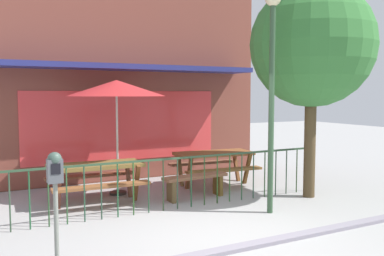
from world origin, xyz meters
The scene contains 11 objects.
ground centered at (0.00, 0.00, 0.00)m, with size 40.00×40.00×0.00m, color #9D9C9B.
pub_storefront centered at (0.00, 5.06, 2.83)m, with size 7.49×1.40×5.70m.
patio_fence_front centered at (0.00, 1.84, 0.66)m, with size 6.31×0.04×0.97m.
picnic_table_left centered at (-1.23, 2.97, 0.61)m, with size 1.85×1.43×0.79m.
picnic_table_right centered at (1.65, 3.33, 0.61)m, with size 1.91×1.51×0.79m.
patio_umbrella centered at (-0.63, 3.47, 2.24)m, with size 2.06×2.06×2.42m.
patio_bench centered at (0.67, 2.39, 0.35)m, with size 1.42×0.42×0.48m.
parking_meter_near centered at (-2.46, 0.12, 1.11)m, with size 0.18×0.17×1.44m.
street_tree centered at (2.82, 1.42, 3.10)m, with size 2.52×2.52×4.38m.
street_lamp centered at (1.37, 0.85, 2.56)m, with size 0.28×0.28×3.92m.
curb_edge centered at (0.00, -0.40, 0.00)m, with size 10.48×0.20×0.11m, color gray.
Camera 1 is at (-3.30, -5.09, 2.14)m, focal length 39.41 mm.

